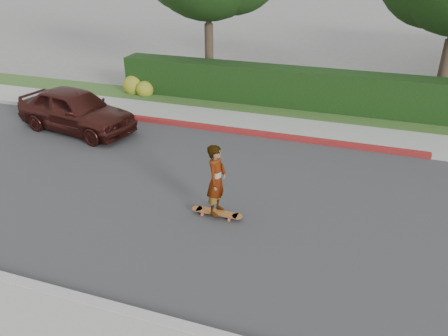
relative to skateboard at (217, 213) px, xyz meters
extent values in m
plane|color=slate|center=(3.85, 0.79, -0.11)|extent=(120.00, 120.00, 0.00)
cube|color=#2D2D30|center=(3.85, 0.79, -0.10)|extent=(60.00, 8.00, 0.01)
cube|color=#9E9E99|center=(3.85, 4.89, -0.03)|extent=(60.00, 0.20, 0.15)
cube|color=maroon|center=(-1.15, 4.89, -0.03)|extent=(12.00, 0.21, 0.15)
cube|color=gray|center=(3.85, 5.79, -0.05)|extent=(60.00, 1.60, 0.12)
cube|color=#2D4C1E|center=(3.85, 7.39, -0.06)|extent=(60.00, 1.60, 0.10)
cube|color=black|center=(0.85, 7.99, 0.64)|extent=(15.00, 1.00, 1.50)
sphere|color=#2D4C19|center=(-6.35, 7.59, 0.24)|extent=(0.90, 0.90, 0.90)
sphere|color=#2D4C19|center=(-5.75, 7.39, 0.19)|extent=(0.70, 0.70, 0.70)
cylinder|color=#33261C|center=(-3.65, 9.29, 1.24)|extent=(0.36, 0.36, 2.70)
cylinder|color=#33261C|center=(-3.65, 9.29, 3.27)|extent=(0.24, 0.24, 2.25)
cylinder|color=#33261C|center=(5.35, 9.79, 1.15)|extent=(0.36, 0.36, 2.52)
cylinder|color=#EA6840|center=(-0.32, -0.09, -0.06)|extent=(0.06, 0.04, 0.06)
cylinder|color=#EA6840|center=(-0.32, 0.09, -0.06)|extent=(0.06, 0.04, 0.06)
cylinder|color=#EA6840|center=(0.32, -0.09, -0.06)|extent=(0.06, 0.04, 0.06)
cylinder|color=#EA6840|center=(0.32, 0.09, -0.06)|extent=(0.06, 0.04, 0.06)
cube|color=silver|center=(-0.32, 0.00, -0.02)|extent=(0.06, 0.19, 0.03)
cube|color=silver|center=(0.32, 0.00, -0.02)|extent=(0.06, 0.19, 0.03)
cube|color=brown|center=(0.00, 0.00, 0.01)|extent=(0.97, 0.25, 0.02)
cylinder|color=brown|center=(-0.48, 0.01, 0.01)|extent=(0.24, 0.24, 0.02)
cylinder|color=brown|center=(0.48, -0.01, 0.01)|extent=(0.24, 0.24, 0.02)
imported|color=white|center=(0.00, 0.00, 0.84)|extent=(0.42, 0.62, 1.65)
imported|color=#3C1713|center=(-6.13, 3.43, 0.60)|extent=(4.39, 2.39, 1.42)
camera|label=1|loc=(2.85, -7.85, 5.39)|focal=35.00mm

